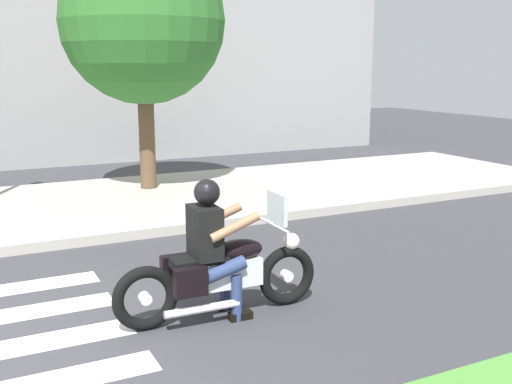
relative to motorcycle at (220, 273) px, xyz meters
The scene contains 3 objects.
motorcycle is the anchor object (origin of this frame).
rider 0.38m from the motorcycle, behind, with size 0.63×0.54×1.44m.
tree_near_rack 6.82m from the motorcycle, 80.12° to the left, with size 3.11×3.11×4.89m.
Camera 1 is at (0.07, -5.58, 2.53)m, focal length 42.65 mm.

